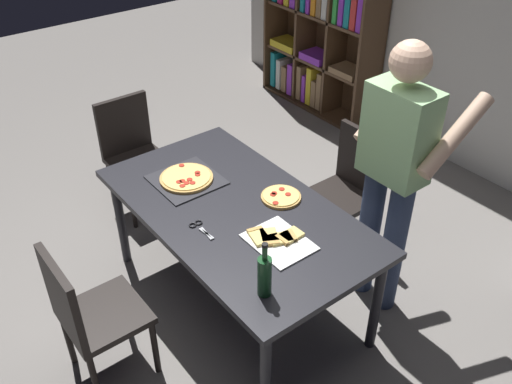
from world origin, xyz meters
TOP-DOWN VIEW (x-y plane):
  - ground_plane at (0.00, 0.00)m, footprint 12.00×12.00m
  - dining_table at (0.00, 0.00)m, footprint 1.76×0.97m
  - chair_near_camera at (-0.00, -0.97)m, footprint 0.42×0.42m
  - chair_far_side at (0.00, 0.97)m, footprint 0.42×0.42m
  - chair_left_end at (-1.36, 0.00)m, footprint 0.42×0.42m
  - bookshelf at (-1.81, 2.37)m, footprint 1.40×0.35m
  - person_serving_pizza at (0.51, 0.75)m, footprint 0.55×0.54m
  - pepperoni_pizza_on_tray at (-0.42, -0.08)m, footprint 0.40×0.40m
  - pizza_slices_on_towel at (0.38, 0.00)m, footprint 0.36×0.28m
  - wine_bottle at (0.65, -0.30)m, footprint 0.07×0.07m
  - kitchen_scissors at (0.03, -0.27)m, footprint 0.19×0.08m
  - second_pizza_plain at (0.09, 0.27)m, footprint 0.24×0.24m

SIDE VIEW (x-z plane):
  - ground_plane at x=0.00m, z-range 0.00..0.00m
  - chair_near_camera at x=0.00m, z-range 0.06..0.96m
  - chair_far_side at x=0.00m, z-range 0.06..0.96m
  - chair_left_end at x=-1.36m, z-range 0.06..0.96m
  - dining_table at x=0.00m, z-range 0.31..1.06m
  - kitchen_scissors at x=0.03m, z-range 0.75..0.76m
  - second_pizza_plain at x=0.09m, z-range 0.75..0.78m
  - pizza_slices_on_towel at x=0.38m, z-range 0.75..0.78m
  - pepperoni_pizza_on_tray at x=-0.42m, z-range 0.75..0.78m
  - wine_bottle at x=0.65m, z-range 0.71..1.03m
  - person_serving_pizza at x=0.51m, z-range 0.12..1.87m
  - bookshelf at x=-1.81m, z-range 0.03..1.98m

